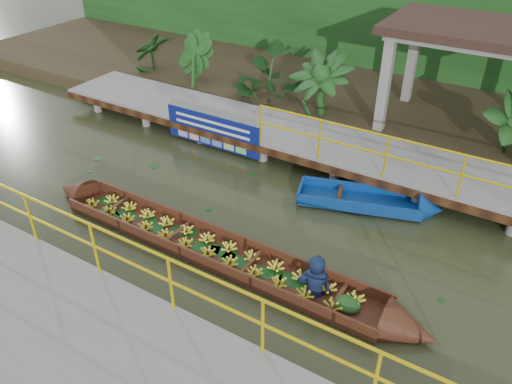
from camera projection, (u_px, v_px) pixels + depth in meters
The scene contains 10 objects.
ground at pixel (239, 225), 10.62m from camera, with size 80.00×80.00×0.00m, color #2C3018.
land_strip at pixel (367, 99), 15.87m from camera, with size 30.00×8.00×0.45m, color #2E2517.
far_dock at pixel (312, 142), 12.80m from camera, with size 16.00×2.06×1.66m.
near_dock at pixel (135, 382), 7.01m from camera, with size 18.00×2.40×1.73m.
pavilion at pixel (478, 40), 12.28m from camera, with size 4.40×3.00×3.00m.
foliage_backdrop at pixel (400, 24), 16.69m from camera, with size 30.00×0.80×4.00m, color #153D13.
vendor_boat at pixel (229, 251), 9.49m from camera, with size 8.72×0.98×2.07m.
moored_blue_boat at pixel (394, 205), 11.02m from camera, with size 3.24×1.70×0.75m.
blue_banner at pixel (212, 131), 13.15m from camera, with size 2.90×0.04×0.91m.
tropical_plants at pixel (312, 83), 14.13m from camera, with size 14.31×1.31×1.64m.
Camera 1 is at (4.76, -7.09, 6.36)m, focal length 35.00 mm.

